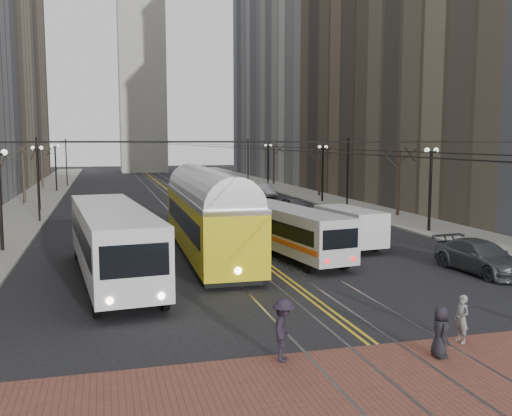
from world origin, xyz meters
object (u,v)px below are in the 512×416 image
sedan_silver (265,190)px  pedestrian_d (284,330)px  streetcar (208,223)px  sedan_grey (295,206)px  rear_bus (290,232)px  transit_bus (112,244)px  pedestrian_a (440,332)px  sedan_parked (481,257)px  cargo_van (350,229)px  pedestrian_b (462,319)px

sedan_silver → pedestrian_d: size_ratio=2.48×
streetcar → pedestrian_d: streetcar is taller
streetcar → sedan_grey: streetcar is taller
rear_bus → pedestrian_d: bearing=-117.7°
transit_bus → streetcar: (5.21, 4.42, 0.17)m
streetcar → pedestrian_a: bearing=-75.7°
sedan_silver → sedan_parked: (-0.07, -38.54, 0.02)m
rear_bus → pedestrian_a: rear_bus is taller
streetcar → sedan_parked: 14.18m
rear_bus → cargo_van: size_ratio=1.94×
rear_bus → sedan_grey: bearing=61.7°
rear_bus → pedestrian_b: (0.97, -14.21, -0.57)m
transit_bus → rear_bus: (9.51, 2.98, -0.33)m
transit_bus → cargo_van: 14.40m
sedan_grey → pedestrian_b: sedan_grey is taller
rear_bus → sedan_grey: rear_bus is taller
sedan_silver → pedestrian_a: size_ratio=2.99×
pedestrian_b → pedestrian_d: pedestrian_d is taller
cargo_van → rear_bus: bearing=-167.7°
streetcar → pedestrian_d: (-0.62, -15.65, -0.92)m
pedestrian_a → pedestrian_b: size_ratio=1.00×
sedan_silver → sedan_parked: sedan_parked is taller
cargo_van → pedestrian_b: size_ratio=3.49×
transit_bus → streetcar: size_ratio=0.85×
rear_bus → streetcar: bearing=152.8°
streetcar → pedestrian_d: size_ratio=8.53×
sedan_grey → sedan_parked: sedan_grey is taller
sedan_silver → pedestrian_d: (-12.69, -46.72, 0.18)m
streetcar → cargo_van: size_ratio=2.95×
sedan_parked → pedestrian_a: sedan_parked is taller
transit_bus → streetcar: streetcar is taller
transit_bus → sedan_grey: size_ratio=2.86×
pedestrian_b → transit_bus: bearing=-141.8°
sedan_grey → sedan_parked: size_ratio=0.88×
streetcar → rear_bus: bearing=-17.5°
rear_bus → sedan_silver: size_ratio=2.26×
streetcar → cargo_van: streetcar is taller
transit_bus → pedestrian_d: 12.15m
rear_bus → sedan_grey: (5.84, 16.31, -0.55)m
transit_bus → sedan_silver: transit_bus is taller
sedan_silver → sedan_parked: 38.54m
cargo_van → streetcar: bearing=173.3°
sedan_silver → pedestrian_d: pedestrian_d is taller
streetcar → pedestrian_b: size_ratio=10.30×
pedestrian_a → pedestrian_b: (1.37, 0.93, -0.00)m
cargo_van → pedestrian_a: (-4.58, -16.57, -0.40)m
rear_bus → cargo_van: bearing=10.3°
cargo_van → sedan_silver: size_ratio=1.17×
transit_bus → sedan_silver: (17.28, 35.50, -0.92)m
transit_bus → cargo_van: transit_bus is taller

